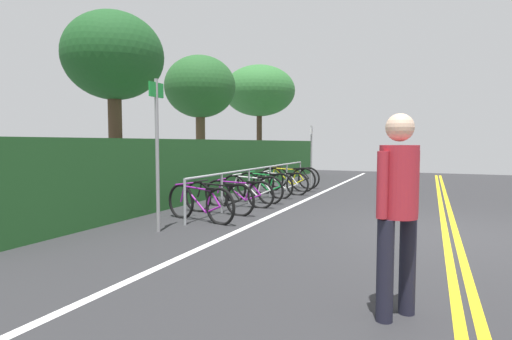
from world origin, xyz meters
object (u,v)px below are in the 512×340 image
(bicycle_5, at_px, (280,183))
(tree_mid, at_px, (114,58))
(sign_post_near, at_px, (157,142))
(tree_far_right, at_px, (200,88))
(bike_rack, at_px, (260,176))
(bicycle_2, at_px, (239,193))
(bicycle_3, at_px, (252,189))
(bicycle_6, at_px, (287,179))
(pedestrian, at_px, (398,201))
(bicycle_7, at_px, (293,177))
(bicycle_1, at_px, (218,198))
(sign_post_far, at_px, (311,149))
(bicycle_4, at_px, (264,185))
(bicycle_0, at_px, (200,203))
(tree_extra, at_px, (259,91))

(bicycle_5, distance_m, tree_mid, 5.61)
(sign_post_near, relative_size, tree_far_right, 0.55)
(bike_rack, distance_m, bicycle_2, 1.28)
(bike_rack, bearing_deg, bicycle_2, 179.34)
(bicycle_2, distance_m, bicycle_3, 0.73)
(bike_rack, xyz_separation_m, bicycle_5, (1.31, -0.08, -0.31))
(bicycle_6, distance_m, tree_mid, 6.00)
(pedestrian, bearing_deg, bicycle_7, 23.30)
(bicycle_6, bearing_deg, bicycle_3, 179.38)
(bicycle_3, bearing_deg, bicycle_1, -179.94)
(pedestrian, bearing_deg, bicycle_5, 26.90)
(sign_post_far, bearing_deg, bicycle_6, 172.29)
(bicycle_4, bearing_deg, bicycle_3, -176.77)
(bicycle_0, relative_size, bicycle_4, 1.03)
(sign_post_near, distance_m, tree_far_right, 8.08)
(sign_post_far, bearing_deg, bicycle_7, 158.68)
(sign_post_far, bearing_deg, bicycle_0, 178.32)
(pedestrian, relative_size, tree_extra, 0.34)
(tree_far_right, bearing_deg, bicycle_1, -145.40)
(bicycle_6, height_order, pedestrian, pedestrian)
(bicycle_0, relative_size, tree_far_right, 0.38)
(sign_post_near, bearing_deg, bicycle_7, -0.00)
(pedestrian, distance_m, sign_post_near, 4.39)
(bicycle_0, distance_m, pedestrian, 4.86)
(bicycle_3, distance_m, tree_mid, 4.91)
(bicycle_0, relative_size, tree_mid, 0.36)
(bicycle_6, height_order, tree_extra, tree_extra)
(bike_rack, height_order, bicycle_3, bike_rack)
(bicycle_6, bearing_deg, bicycle_4, 177.17)
(bicycle_6, xyz_separation_m, tree_far_right, (0.76, 3.56, 3.07))
(tree_far_right, bearing_deg, bicycle_7, -87.65)
(bicycle_7, bearing_deg, bicycle_4, -179.33)
(bicycle_5, bearing_deg, bike_rack, 176.53)
(sign_post_near, height_order, tree_far_right, tree_far_right)
(bicycle_1, bearing_deg, sign_post_near, 177.42)
(tree_extra, bearing_deg, bicycle_4, -156.07)
(bicycle_3, bearing_deg, tree_far_right, 46.05)
(sign_post_near, bearing_deg, bicycle_3, -1.34)
(bicycle_6, distance_m, tree_extra, 7.85)
(sign_post_far, height_order, tree_far_right, tree_far_right)
(bike_rack, height_order, bicycle_2, bike_rack)
(tree_mid, bearing_deg, bicycle_4, -61.45)
(bicycle_7, distance_m, sign_post_near, 7.29)
(bicycle_7, xyz_separation_m, pedestrian, (-9.11, -3.92, 0.65))
(bicycle_4, relative_size, tree_extra, 0.33)
(pedestrian, bearing_deg, sign_post_far, 19.56)
(bicycle_0, bearing_deg, bicycle_1, 4.52)
(bicycle_5, height_order, tree_mid, tree_mid)
(pedestrian, relative_size, tree_far_right, 0.38)
(bicycle_1, height_order, bicycle_3, bicycle_3)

